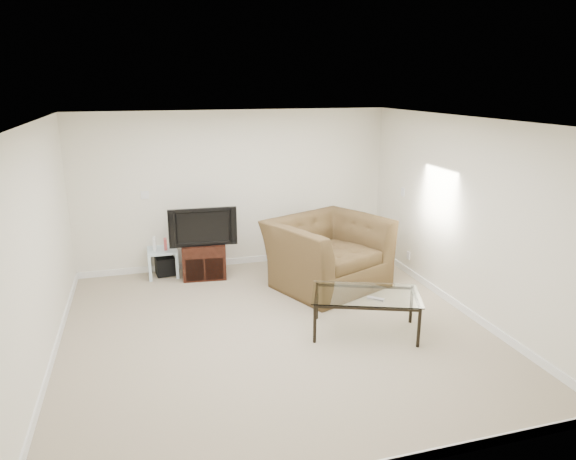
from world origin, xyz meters
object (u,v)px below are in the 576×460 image
object	(u,v)px
recliner	(328,242)
coffee_table	(365,313)
side_table	(163,262)
subwoofer	(165,266)
television	(202,225)
tv_stand	(204,260)

from	to	relation	value
recliner	coffee_table	size ratio (longest dim) A/B	1.22
side_table	subwoofer	world-z (taller)	side_table
television	coffee_table	distance (m)	2.92
subwoofer	recliner	distance (m)	2.58
side_table	subwoofer	distance (m)	0.07
television	side_table	xyz separation A→B (m)	(-0.61, 0.26, -0.62)
tv_stand	television	bearing A→B (deg)	-90.00
tv_stand	television	world-z (taller)	television
side_table	subwoofer	xyz separation A→B (m)	(0.03, 0.02, -0.06)
side_table	coffee_table	size ratio (longest dim) A/B	0.35
tv_stand	coffee_table	world-z (taller)	tv_stand
subwoofer	recliner	bearing A→B (deg)	-25.70
tv_stand	television	xyz separation A→B (m)	(-0.00, -0.03, 0.56)
television	coffee_table	xyz separation A→B (m)	(1.62, -2.35, -0.59)
television	side_table	world-z (taller)	television
tv_stand	recliner	size ratio (longest dim) A/B	0.42
side_table	television	bearing A→B (deg)	-23.00
recliner	coffee_table	world-z (taller)	recliner
subwoofer	tv_stand	bearing A→B (deg)	-23.09
television	recliner	bearing A→B (deg)	-23.08
side_table	tv_stand	bearing A→B (deg)	-20.72
subwoofer	coffee_table	size ratio (longest dim) A/B	0.22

